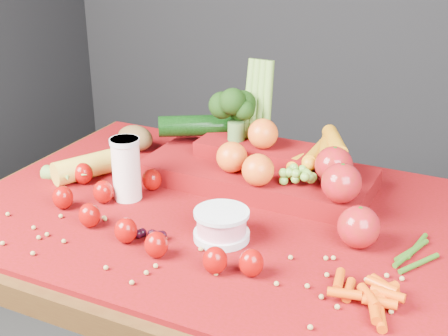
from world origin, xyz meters
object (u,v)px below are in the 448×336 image
at_px(milk_glass, 126,167).
at_px(produce_mound, 268,162).
at_px(yogurt_bowl, 222,224).
at_px(table, 220,253).

bearing_deg(milk_glass, produce_mound, 37.45).
xyz_separation_m(milk_glass, produce_mound, (0.25, 0.19, -0.02)).
bearing_deg(milk_glass, yogurt_bowl, -14.78).
bearing_deg(produce_mound, milk_glass, -142.55).
bearing_deg(milk_glass, table, 10.55).
relative_size(yogurt_bowl, produce_mound, 0.18).
relative_size(table, produce_mound, 1.81).
bearing_deg(yogurt_bowl, produce_mound, 92.75).
xyz_separation_m(table, milk_glass, (-0.21, -0.04, 0.18)).
xyz_separation_m(table, yogurt_bowl, (0.06, -0.11, 0.14)).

